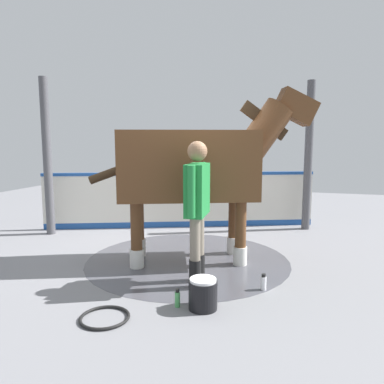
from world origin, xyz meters
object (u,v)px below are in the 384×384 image
(horse, at_px, (196,165))
(hose_coil, at_px, (105,317))
(wash_bucket, at_px, (203,294))
(bottle_spray, at_px, (177,299))
(bottle_shampoo, at_px, (263,283))
(handler, at_px, (197,202))

(horse, bearing_deg, hose_coil, -121.25)
(wash_bucket, bearing_deg, bottle_spray, -172.37)
(horse, height_order, wash_bucket, horse)
(bottle_spray, bearing_deg, wash_bucket, 7.63)
(bottle_shampoo, bearing_deg, hose_coil, -141.02)
(horse, relative_size, handler, 1.79)
(wash_bucket, distance_m, hose_coil, 1.04)
(horse, height_order, bottle_spray, horse)
(wash_bucket, height_order, bottle_shampoo, wash_bucket)
(wash_bucket, height_order, hose_coil, wash_bucket)
(bottle_shampoo, height_order, bottle_spray, bottle_spray)
(handler, relative_size, bottle_spray, 8.75)
(bottle_spray, bearing_deg, handler, 87.00)
(handler, relative_size, wash_bucket, 5.31)
(horse, xyz_separation_m, bottle_shampoo, (1.09, -0.86, -1.34))
(bottle_spray, relative_size, hose_coil, 0.40)
(handler, bearing_deg, bottle_spray, 83.83)
(bottle_spray, distance_m, hose_coil, 0.78)
(hose_coil, bearing_deg, wash_bucket, 29.40)
(horse, height_order, bottle_shampoo, horse)
(wash_bucket, height_order, bottle_spray, wash_bucket)
(horse, xyz_separation_m, handler, (0.28, -0.92, -0.39))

